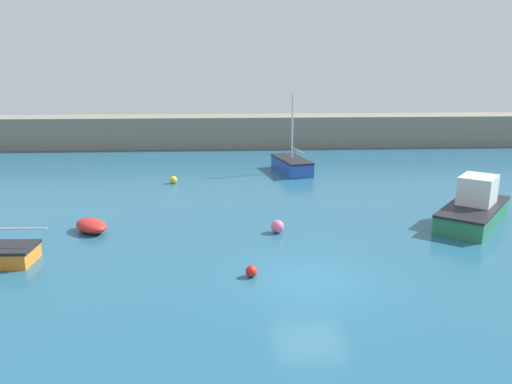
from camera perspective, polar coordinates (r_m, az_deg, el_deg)
ground_plane at (r=18.13m, az=6.21°, el=-10.23°), size 120.00×120.00×0.20m
harbor_breakwater at (r=47.18m, az=0.21°, el=7.02°), size 61.95×4.00×2.83m
dinghy_near_pier at (r=24.00m, az=-18.32°, el=-3.67°), size 2.11×2.17×0.60m
motorboat_grey_hull at (r=26.13m, az=23.66°, el=-1.66°), size 5.28×5.75×2.27m
sailboat_tall_mast at (r=35.54m, az=4.09°, el=3.12°), size 2.62×4.76×5.53m
mooring_buoy_red at (r=18.14m, az=-0.53°, el=-9.05°), size 0.43×0.43×0.43m
mooring_buoy_pink at (r=22.70m, az=2.47°, el=-3.96°), size 0.59×0.59×0.59m
mooring_buoy_yellow at (r=32.51m, az=-9.44°, el=1.39°), size 0.49×0.49×0.49m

